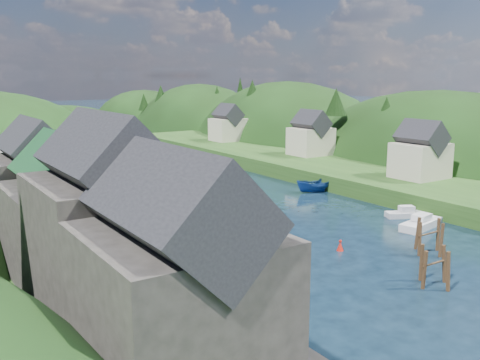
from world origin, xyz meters
TOP-DOWN VIEW (x-y plane):
  - ground at (0.00, 50.00)m, footprint 600.00×600.00m
  - hillside_right at (45.00, 75.00)m, footprint 36.00×245.56m
  - far_hills at (1.22, 174.01)m, footprint 103.00×68.00m
  - hill_trees at (-0.25, 64.63)m, footprint 91.52×147.12m
  - quay_left at (-24.00, 20.00)m, footprint 12.00×110.00m
  - quayside_buildings at (-26.00, 6.39)m, footprint 8.00×35.84m
  - terrace_right at (25.00, 40.00)m, footprint 16.00×120.00m
  - right_bank_cottages at (28.00, 48.33)m, footprint 9.00×59.24m
  - piling_cluster_near at (-0.40, -1.15)m, footprint 3.08×2.88m
  - piling_cluster_far at (6.11, 4.33)m, footprint 3.29×3.06m
  - channel_buoy_near at (-0.47, 9.56)m, footprint 0.70×0.70m
  - channel_buoy_far at (-3.13, 22.31)m, footprint 0.70×0.70m
  - moored_boats at (1.96, 33.68)m, footprint 36.54×71.34m

SIDE VIEW (x-z plane):
  - far_hills at x=1.22m, z-range -32.80..11.20m
  - hillside_right at x=45.00m, z-range -31.41..16.59m
  - ground at x=0.00m, z-range 0.00..0.00m
  - channel_buoy_near at x=-0.47m, z-range -0.07..1.03m
  - channel_buoy_far at x=-3.13m, z-range -0.07..1.03m
  - moored_boats at x=1.96m, z-range -0.53..1.57m
  - quay_left at x=-24.00m, z-range 0.00..2.00m
  - terrace_right at x=25.00m, z-range 0.00..2.40m
  - piling_cluster_near at x=-0.40m, z-range -0.57..3.24m
  - piling_cluster_far at x=6.11m, z-range -0.57..3.29m
  - right_bank_cottages at x=28.00m, z-range 1.64..10.05m
  - quayside_buildings at x=-26.00m, z-range 0.64..13.54m
  - hill_trees at x=-0.25m, z-range 4.72..17.39m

